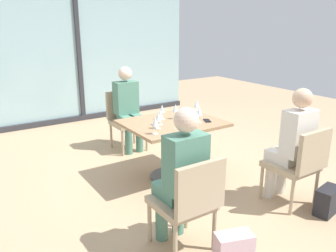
% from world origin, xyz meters
% --- Properties ---
extents(ground_plane, '(12.00, 12.00, 0.00)m').
position_xyz_m(ground_plane, '(0.00, 0.00, 0.00)').
color(ground_plane, tan).
extents(window_wall_backdrop, '(4.64, 0.10, 2.70)m').
position_xyz_m(window_wall_backdrop, '(0.00, 3.20, 1.21)').
color(window_wall_backdrop, '#94B7BC').
rests_on(window_wall_backdrop, ground_plane).
extents(dining_table_main, '(1.13, 0.92, 0.73)m').
position_xyz_m(dining_table_main, '(0.00, 0.00, 0.54)').
color(dining_table_main, '#997551').
rests_on(dining_table_main, ground_plane).
extents(chair_front_right, '(0.46, 0.50, 0.87)m').
position_xyz_m(chair_front_right, '(0.71, -1.29, 0.50)').
color(chair_front_right, tan).
rests_on(chair_front_right, ground_plane).
extents(chair_front_left, '(0.46, 0.50, 0.87)m').
position_xyz_m(chair_front_left, '(-0.71, -1.29, 0.50)').
color(chair_front_left, tan).
rests_on(chair_front_left, ground_plane).
extents(chair_near_window, '(0.46, 0.51, 0.87)m').
position_xyz_m(chair_near_window, '(0.00, 1.29, 0.50)').
color(chair_near_window, tan).
rests_on(chair_near_window, ground_plane).
extents(person_front_right, '(0.34, 0.39, 1.26)m').
position_xyz_m(person_front_right, '(0.71, -1.18, 0.70)').
color(person_front_right, silver).
rests_on(person_front_right, ground_plane).
extents(person_front_left, '(0.34, 0.39, 1.26)m').
position_xyz_m(person_front_left, '(-0.71, -1.18, 0.70)').
color(person_front_left, '#4C7F6B').
rests_on(person_front_left, ground_plane).
extents(person_near_window, '(0.34, 0.39, 1.26)m').
position_xyz_m(person_near_window, '(-0.00, 1.18, 0.70)').
color(person_near_window, '#4C7F6B').
rests_on(person_near_window, ground_plane).
extents(wine_glass_0, '(0.07, 0.07, 0.18)m').
position_xyz_m(wine_glass_0, '(-0.20, -0.03, 0.86)').
color(wine_glass_0, silver).
rests_on(wine_glass_0, dining_table_main).
extents(wine_glass_1, '(0.07, 0.07, 0.18)m').
position_xyz_m(wine_glass_1, '(0.10, 0.09, 0.86)').
color(wine_glass_1, silver).
rests_on(wine_glass_1, dining_table_main).
extents(wine_glass_2, '(0.07, 0.07, 0.18)m').
position_xyz_m(wine_glass_2, '(-0.05, 0.15, 0.86)').
color(wine_glass_2, silver).
rests_on(wine_glass_2, dining_table_main).
extents(wine_glass_3, '(0.07, 0.07, 0.18)m').
position_xyz_m(wine_glass_3, '(0.47, 0.14, 0.86)').
color(wine_glass_3, silver).
rests_on(wine_glass_3, dining_table_main).
extents(wine_glass_4, '(0.07, 0.07, 0.18)m').
position_xyz_m(wine_glass_4, '(-0.29, -0.14, 0.86)').
color(wine_glass_4, silver).
rests_on(wine_glass_4, dining_table_main).
extents(wine_glass_5, '(0.07, 0.07, 0.18)m').
position_xyz_m(wine_glass_5, '(0.24, -0.21, 0.86)').
color(wine_glass_5, silver).
rests_on(wine_glass_5, dining_table_main).
extents(wine_glass_6, '(0.07, 0.07, 0.18)m').
position_xyz_m(wine_glass_6, '(-0.42, -0.29, 0.86)').
color(wine_glass_6, silver).
rests_on(wine_glass_6, dining_table_main).
extents(coffee_cup, '(0.08, 0.08, 0.09)m').
position_xyz_m(coffee_cup, '(0.38, 0.03, 0.78)').
color(coffee_cup, white).
rests_on(coffee_cup, dining_table_main).
extents(cell_phone_on_table, '(0.12, 0.16, 0.01)m').
position_xyz_m(cell_phone_on_table, '(0.37, -0.20, 0.73)').
color(cell_phone_on_table, black).
rests_on(cell_phone_on_table, dining_table_main).
extents(handbag_0, '(0.32, 0.21, 0.28)m').
position_xyz_m(handbag_0, '(0.84, -1.57, 0.14)').
color(handbag_0, '#232328').
rests_on(handbag_0, ground_plane).
extents(handbag_1, '(0.34, 0.25, 0.28)m').
position_xyz_m(handbag_1, '(-0.50, -1.62, 0.14)').
color(handbag_1, beige).
rests_on(handbag_1, ground_plane).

